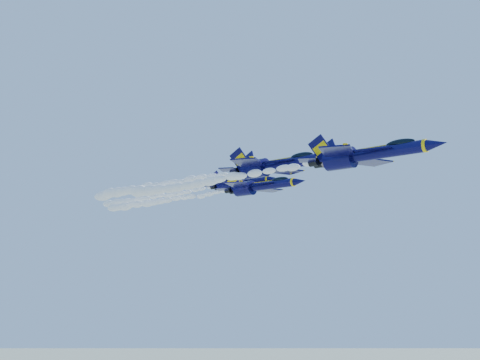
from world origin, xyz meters
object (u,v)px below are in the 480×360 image
Objects in this scene: jet_lead at (365,154)px; jet_third at (260,186)px; jet_second at (275,165)px; jet_fourth at (240,183)px.

jet_third is (-27.56, 14.97, 0.89)m from jet_lead.
jet_fourth reaches higher than jet_second.
jet_lead is at bearing -15.58° from jet_second.
jet_third is 10.85m from jet_fourth.
jet_second is at bearing -43.61° from jet_third.
jet_lead is 0.95× the size of jet_second.
jet_fourth is (-9.06, 5.54, 2.24)m from jet_third.
jet_second is (-16.75, 4.67, 1.61)m from jet_lead.
jet_fourth reaches higher than jet_lead.
jet_fourth reaches higher than jet_third.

